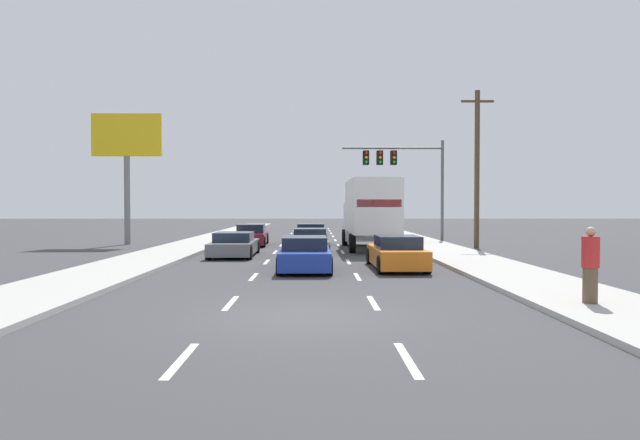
# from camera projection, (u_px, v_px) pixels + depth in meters

# --- Properties ---
(ground_plane) EXTENTS (140.00, 140.00, 0.00)m
(ground_plane) POSITION_uv_depth(u_px,v_px,m) (310.00, 242.00, 36.86)
(ground_plane) COLOR #3D3D3F
(sidewalk_right) EXTENTS (3.08, 80.00, 0.14)m
(sidewalk_right) POSITION_uv_depth(u_px,v_px,m) (429.00, 246.00, 31.92)
(sidewalk_right) COLOR #B2AFA8
(sidewalk_right) RESTS_ON ground_plane
(sidewalk_left) EXTENTS (3.08, 80.00, 0.14)m
(sidewalk_left) POSITION_uv_depth(u_px,v_px,m) (189.00, 246.00, 31.80)
(sidewalk_left) COLOR #B2AFA8
(sidewalk_left) RESTS_ON ground_plane
(lane_markings) EXTENTS (3.54, 57.00, 0.01)m
(lane_markings) POSITION_uv_depth(u_px,v_px,m) (309.00, 248.00, 30.97)
(lane_markings) COLOR silver
(lane_markings) RESTS_ON ground_plane
(car_maroon) EXTENTS (2.00, 4.64, 1.25)m
(car_maroon) POSITION_uv_depth(u_px,v_px,m) (251.00, 236.00, 33.49)
(car_maroon) COLOR maroon
(car_maroon) RESTS_ON ground_plane
(car_gray) EXTENTS (2.03, 4.72, 1.12)m
(car_gray) POSITION_uv_depth(u_px,v_px,m) (234.00, 245.00, 26.15)
(car_gray) COLOR slate
(car_gray) RESTS_ON ground_plane
(car_navy) EXTENTS (1.91, 4.45, 1.25)m
(car_navy) POSITION_uv_depth(u_px,v_px,m) (311.00, 235.00, 34.46)
(car_navy) COLOR #141E4C
(car_navy) RESTS_ON ground_plane
(car_tan) EXTENTS (1.91, 4.36, 1.26)m
(car_tan) POSITION_uv_depth(u_px,v_px,m) (309.00, 243.00, 27.24)
(car_tan) COLOR tan
(car_tan) RESTS_ON ground_plane
(car_blue) EXTENTS (1.92, 4.57, 1.22)m
(car_blue) POSITION_uv_depth(u_px,v_px,m) (305.00, 254.00, 20.46)
(car_blue) COLOR #1E389E
(car_blue) RESTS_ON ground_plane
(box_truck) EXTENTS (2.62, 8.20, 3.68)m
(box_truck) POSITION_uv_depth(u_px,v_px,m) (370.00, 211.00, 30.13)
(box_truck) COLOR white
(box_truck) RESTS_ON ground_plane
(car_orange) EXTENTS (1.87, 4.47, 1.24)m
(car_orange) POSITION_uv_depth(u_px,v_px,m) (396.00, 254.00, 20.82)
(car_orange) COLOR orange
(car_orange) RESTS_ON ground_plane
(traffic_signal_mast) EXTENTS (6.89, 0.69, 6.77)m
(traffic_signal_mast) POSITION_uv_depth(u_px,v_px,m) (396.00, 165.00, 38.07)
(traffic_signal_mast) COLOR #595B56
(traffic_signal_mast) RESTS_ON ground_plane
(utility_pole_mid) EXTENTS (1.80, 0.28, 8.71)m
(utility_pole_mid) POSITION_uv_depth(u_px,v_px,m) (477.00, 167.00, 31.24)
(utility_pole_mid) COLOR brown
(utility_pole_mid) RESTS_ON ground_plane
(roadside_billboard) EXTENTS (4.22, 0.36, 7.92)m
(roadside_billboard) POSITION_uv_depth(u_px,v_px,m) (127.00, 151.00, 34.14)
(roadside_billboard) COLOR slate
(roadside_billboard) RESTS_ON ground_plane
(pedestrian_near_corner) EXTENTS (0.38, 0.38, 1.71)m
(pedestrian_near_corner) POSITION_uv_depth(u_px,v_px,m) (590.00, 265.00, 12.61)
(pedestrian_near_corner) COLOR brown
(pedestrian_near_corner) RESTS_ON sidewalk_right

